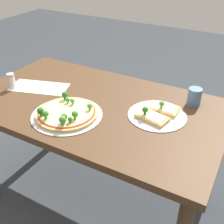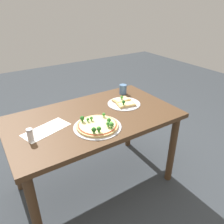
{
  "view_description": "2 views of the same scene",
  "coord_description": "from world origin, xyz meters",
  "px_view_note": "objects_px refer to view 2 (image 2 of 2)",
  "views": [
    {
      "loc": [
        -0.67,
        1.04,
        1.43
      ],
      "look_at": [
        -0.13,
        0.06,
        0.72
      ],
      "focal_mm": 45.0,
      "sensor_mm": 36.0,
      "label": 1
    },
    {
      "loc": [
        0.68,
        1.31,
        1.51
      ],
      "look_at": [
        -0.13,
        0.06,
        0.72
      ],
      "focal_mm": 35.0,
      "sensor_mm": 36.0,
      "label": 2
    }
  ],
  "objects_px": {
    "drinking_cup": "(123,89)",
    "condiment_shaker": "(30,135)",
    "pizza_tray_slice": "(124,103)",
    "dining_table": "(94,126)",
    "pizza_tray_whole": "(98,125)"
  },
  "relations": [
    {
      "from": "dining_table",
      "to": "condiment_shaker",
      "type": "xyz_separation_m",
      "value": [
        0.49,
        0.08,
        0.14
      ]
    },
    {
      "from": "pizza_tray_slice",
      "to": "drinking_cup",
      "type": "height_order",
      "value": "drinking_cup"
    },
    {
      "from": "drinking_cup",
      "to": "condiment_shaker",
      "type": "bearing_deg",
      "value": 18.46
    },
    {
      "from": "pizza_tray_slice",
      "to": "condiment_shaker",
      "type": "height_order",
      "value": "condiment_shaker"
    },
    {
      "from": "dining_table",
      "to": "drinking_cup",
      "type": "height_order",
      "value": "drinking_cup"
    },
    {
      "from": "dining_table",
      "to": "pizza_tray_slice",
      "type": "xyz_separation_m",
      "value": [
        -0.32,
        -0.05,
        0.1
      ]
    },
    {
      "from": "pizza_tray_whole",
      "to": "drinking_cup",
      "type": "bearing_deg",
      "value": -141.48
    },
    {
      "from": "pizza_tray_whole",
      "to": "drinking_cup",
      "type": "xyz_separation_m",
      "value": [
        -0.5,
        -0.4,
        0.03
      ]
    },
    {
      "from": "pizza_tray_whole",
      "to": "pizza_tray_slice",
      "type": "height_order",
      "value": "pizza_tray_whole"
    },
    {
      "from": "dining_table",
      "to": "drinking_cup",
      "type": "distance_m",
      "value": 0.52
    },
    {
      "from": "pizza_tray_slice",
      "to": "drinking_cup",
      "type": "xyz_separation_m",
      "value": [
        -0.12,
        -0.18,
        0.03
      ]
    },
    {
      "from": "dining_table",
      "to": "pizza_tray_whole",
      "type": "bearing_deg",
      "value": 71.78
    },
    {
      "from": "dining_table",
      "to": "condiment_shaker",
      "type": "bearing_deg",
      "value": 9.23
    },
    {
      "from": "pizza_tray_slice",
      "to": "condiment_shaker",
      "type": "xyz_separation_m",
      "value": [
        0.81,
        0.13,
        0.03
      ]
    },
    {
      "from": "drinking_cup",
      "to": "condiment_shaker",
      "type": "distance_m",
      "value": 0.98
    }
  ]
}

